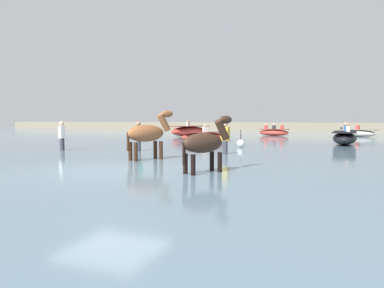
{
  "coord_description": "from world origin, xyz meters",
  "views": [
    {
      "loc": [
        5.41,
        -7.79,
        1.72
      ],
      "look_at": [
        0.8,
        3.65,
        0.85
      ],
      "focal_mm": 32.96,
      "sensor_mm": 36.0,
      "label": 1
    }
  ],
  "objects_px": {
    "person_wading_close": "(62,139)",
    "channel_buoy": "(241,143)",
    "person_wading_mid": "(225,141)",
    "boat_mid_channel": "(274,132)",
    "boat_near_starboard": "(358,133)",
    "boat_near_port": "(189,131)",
    "person_onlooker_left": "(138,139)",
    "horse_lead_dark_bay": "(205,145)",
    "boat_far_offshore": "(204,137)",
    "boat_mid_outer": "(345,138)",
    "horse_trailing_chestnut": "(148,135)"
  },
  "relations": [
    {
      "from": "person_wading_close",
      "to": "channel_buoy",
      "type": "distance_m",
      "value": 8.32
    },
    {
      "from": "person_wading_mid",
      "to": "person_wading_close",
      "type": "relative_size",
      "value": 1.0
    },
    {
      "from": "boat_mid_channel",
      "to": "person_wading_close",
      "type": "distance_m",
      "value": 18.67
    },
    {
      "from": "boat_mid_channel",
      "to": "person_wading_close",
      "type": "height_order",
      "value": "person_wading_close"
    },
    {
      "from": "person_wading_close",
      "to": "person_wading_mid",
      "type": "bearing_deg",
      "value": 7.93
    },
    {
      "from": "boat_near_starboard",
      "to": "boat_mid_channel",
      "type": "bearing_deg",
      "value": -171.63
    },
    {
      "from": "boat_near_port",
      "to": "channel_buoy",
      "type": "distance_m",
      "value": 11.46
    },
    {
      "from": "person_onlooker_left",
      "to": "horse_lead_dark_bay",
      "type": "bearing_deg",
      "value": -44.87
    },
    {
      "from": "boat_far_offshore",
      "to": "channel_buoy",
      "type": "distance_m",
      "value": 4.93
    },
    {
      "from": "horse_lead_dark_bay",
      "to": "channel_buoy",
      "type": "distance_m",
      "value": 8.49
    },
    {
      "from": "boat_far_offshore",
      "to": "person_onlooker_left",
      "type": "distance_m",
      "value": 7.38
    },
    {
      "from": "boat_far_offshore",
      "to": "boat_near_port",
      "type": "relative_size",
      "value": 0.71
    },
    {
      "from": "person_wading_mid",
      "to": "person_onlooker_left",
      "type": "relative_size",
      "value": 1.0
    },
    {
      "from": "boat_mid_channel",
      "to": "boat_near_starboard",
      "type": "xyz_separation_m",
      "value": [
        6.41,
        0.94,
        -0.01
      ]
    },
    {
      "from": "boat_mid_outer",
      "to": "person_wading_close",
      "type": "xyz_separation_m",
      "value": [
        -11.73,
        -8.6,
        0.16
      ]
    },
    {
      "from": "person_wading_mid",
      "to": "channel_buoy",
      "type": "relative_size",
      "value": 1.91
    },
    {
      "from": "boat_near_port",
      "to": "boat_mid_outer",
      "type": "bearing_deg",
      "value": -25.03
    },
    {
      "from": "person_wading_mid",
      "to": "channel_buoy",
      "type": "height_order",
      "value": "person_wading_mid"
    },
    {
      "from": "horse_lead_dark_bay",
      "to": "person_onlooker_left",
      "type": "bearing_deg",
      "value": 135.13
    },
    {
      "from": "boat_far_offshore",
      "to": "boat_near_starboard",
      "type": "bearing_deg",
      "value": 47.78
    },
    {
      "from": "boat_near_starboard",
      "to": "boat_mid_outer",
      "type": "height_order",
      "value": "boat_mid_outer"
    },
    {
      "from": "horse_lead_dark_bay",
      "to": "boat_near_port",
      "type": "height_order",
      "value": "horse_lead_dark_bay"
    },
    {
      "from": "horse_lead_dark_bay",
      "to": "channel_buoy",
      "type": "height_order",
      "value": "horse_lead_dark_bay"
    },
    {
      "from": "horse_lead_dark_bay",
      "to": "boat_near_port",
      "type": "distance_m",
      "value": 19.39
    },
    {
      "from": "boat_mid_outer",
      "to": "person_wading_close",
      "type": "relative_size",
      "value": 2.32
    },
    {
      "from": "person_onlooker_left",
      "to": "boat_far_offshore",
      "type": "bearing_deg",
      "value": 87.25
    },
    {
      "from": "boat_mid_channel",
      "to": "person_onlooker_left",
      "type": "distance_m",
      "value": 16.88
    },
    {
      "from": "boat_near_port",
      "to": "channel_buoy",
      "type": "xyz_separation_m",
      "value": [
        6.61,
        -9.36,
        -0.22
      ]
    },
    {
      "from": "boat_near_starboard",
      "to": "channel_buoy",
      "type": "relative_size",
      "value": 3.43
    },
    {
      "from": "horse_trailing_chestnut",
      "to": "boat_mid_outer",
      "type": "relative_size",
      "value": 0.54
    },
    {
      "from": "horse_trailing_chestnut",
      "to": "person_wading_mid",
      "type": "xyz_separation_m",
      "value": [
        1.88,
        2.82,
        -0.33
      ]
    },
    {
      "from": "horse_lead_dark_bay",
      "to": "boat_mid_outer",
      "type": "relative_size",
      "value": 0.48
    },
    {
      "from": "horse_trailing_chestnut",
      "to": "boat_mid_outer",
      "type": "bearing_deg",
      "value": 58.47
    },
    {
      "from": "horse_trailing_chestnut",
      "to": "horse_lead_dark_bay",
      "type": "bearing_deg",
      "value": -35.91
    },
    {
      "from": "person_onlooker_left",
      "to": "boat_mid_channel",
      "type": "bearing_deg",
      "value": 79.19
    },
    {
      "from": "horse_lead_dark_bay",
      "to": "boat_far_offshore",
      "type": "relative_size",
      "value": 0.62
    },
    {
      "from": "boat_far_offshore",
      "to": "person_onlooker_left",
      "type": "relative_size",
      "value": 1.8
    },
    {
      "from": "boat_near_port",
      "to": "person_wading_close",
      "type": "relative_size",
      "value": 2.53
    },
    {
      "from": "horse_trailing_chestnut",
      "to": "person_wading_close",
      "type": "bearing_deg",
      "value": 161.2
    },
    {
      "from": "boat_near_port",
      "to": "boat_near_starboard",
      "type": "bearing_deg",
      "value": 19.73
    },
    {
      "from": "boat_mid_channel",
      "to": "boat_mid_outer",
      "type": "height_order",
      "value": "boat_mid_outer"
    },
    {
      "from": "boat_near_port",
      "to": "boat_mid_outer",
      "type": "height_order",
      "value": "boat_near_port"
    },
    {
      "from": "horse_lead_dark_bay",
      "to": "boat_far_offshore",
      "type": "distance_m",
      "value": 12.9
    },
    {
      "from": "boat_far_offshore",
      "to": "person_wading_mid",
      "type": "height_order",
      "value": "person_wading_mid"
    },
    {
      "from": "horse_lead_dark_bay",
      "to": "boat_mid_outer",
      "type": "distance_m",
      "value": 12.96
    },
    {
      "from": "person_onlooker_left",
      "to": "channel_buoy",
      "type": "relative_size",
      "value": 1.91
    },
    {
      "from": "channel_buoy",
      "to": "horse_lead_dark_bay",
      "type": "bearing_deg",
      "value": -82.04
    },
    {
      "from": "boat_mid_channel",
      "to": "boat_far_offshore",
      "type": "bearing_deg",
      "value": -106.98
    },
    {
      "from": "horse_trailing_chestnut",
      "to": "boat_near_port",
      "type": "xyz_separation_m",
      "value": [
        -4.99,
        15.74,
        -0.43
      ]
    },
    {
      "from": "boat_near_starboard",
      "to": "boat_mid_outer",
      "type": "xyz_separation_m",
      "value": [
        -1.2,
        -9.83,
        0.07
      ]
    }
  ]
}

